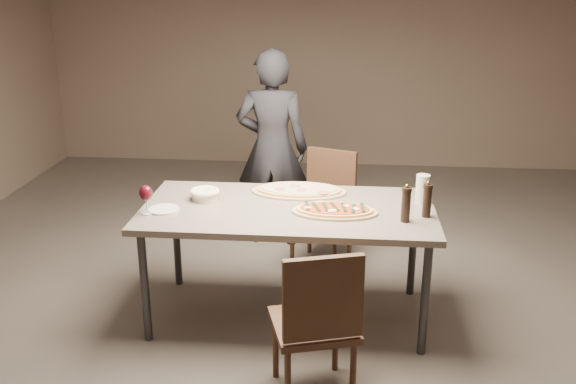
# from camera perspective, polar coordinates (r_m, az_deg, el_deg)

# --- Properties ---
(room) EXTENTS (7.00, 7.00, 7.00)m
(room) POSITION_cam_1_polar(r_m,az_deg,el_deg) (3.77, -0.00, 7.92)
(room) COLOR #605953
(room) RESTS_ON ground
(dining_table) EXTENTS (1.80, 0.90, 0.75)m
(dining_table) POSITION_cam_1_polar(r_m,az_deg,el_deg) (3.97, -0.00, -2.14)
(dining_table) COLOR slate
(dining_table) RESTS_ON ground
(zucchini_pizza) EXTENTS (0.52, 0.29, 0.05)m
(zucchini_pizza) POSITION_cam_1_polar(r_m,az_deg,el_deg) (3.86, 4.17, -1.65)
(zucchini_pizza) COLOR tan
(zucchini_pizza) RESTS_ON dining_table
(ham_pizza) EXTENTS (0.62, 0.34, 0.04)m
(ham_pizza) POSITION_cam_1_polar(r_m,az_deg,el_deg) (4.20, 0.98, 0.14)
(ham_pizza) COLOR tan
(ham_pizza) RESTS_ON dining_table
(bread_basket) EXTENTS (0.19, 0.19, 0.07)m
(bread_basket) POSITION_cam_1_polar(r_m,az_deg,el_deg) (4.11, -7.41, -0.12)
(bread_basket) COLOR #F8ECC9
(bread_basket) RESTS_ON dining_table
(oil_dish) EXTENTS (0.12, 0.12, 0.01)m
(oil_dish) POSITION_cam_1_polar(r_m,az_deg,el_deg) (3.98, 3.01, -1.14)
(oil_dish) COLOR white
(oil_dish) RESTS_ON dining_table
(pepper_mill_left) EXTENTS (0.06, 0.06, 0.23)m
(pepper_mill_left) POSITION_cam_1_polar(r_m,az_deg,el_deg) (3.75, 10.44, -1.05)
(pepper_mill_left) COLOR black
(pepper_mill_left) RESTS_ON dining_table
(pepper_mill_right) EXTENTS (0.06, 0.06, 0.22)m
(pepper_mill_right) POSITION_cam_1_polar(r_m,az_deg,el_deg) (3.85, 12.26, -0.70)
(pepper_mill_right) COLOR black
(pepper_mill_right) RESTS_ON dining_table
(carafe) EXTENTS (0.09, 0.09, 0.18)m
(carafe) POSITION_cam_1_polar(r_m,az_deg,el_deg) (4.09, 11.87, 0.28)
(carafe) COLOR silver
(carafe) RESTS_ON dining_table
(wine_glass) EXTENTS (0.08, 0.08, 0.18)m
(wine_glass) POSITION_cam_1_polar(r_m,az_deg,el_deg) (3.90, -12.51, -0.18)
(wine_glass) COLOR silver
(wine_glass) RESTS_ON dining_table
(side_plate) EXTENTS (0.19, 0.19, 0.01)m
(side_plate) POSITION_cam_1_polar(r_m,az_deg,el_deg) (3.97, -10.98, -1.54)
(side_plate) COLOR white
(side_plate) RESTS_ON dining_table
(chair_near) EXTENTS (0.51, 0.51, 0.87)m
(chair_near) POSITION_cam_1_polar(r_m,az_deg,el_deg) (3.26, 2.63, -11.16)
(chair_near) COLOR #432A1C
(chair_near) RESTS_ON ground
(chair_far) EXTENTS (0.52, 0.52, 0.86)m
(chair_far) POSITION_cam_1_polar(r_m,az_deg,el_deg) (4.83, 3.41, -0.85)
(chair_far) COLOR #432A1C
(chair_far) RESTS_ON ground
(diner) EXTENTS (0.59, 0.40, 1.58)m
(diner) POSITION_cam_1_polar(r_m,az_deg,el_deg) (5.11, -1.42, 3.88)
(diner) COLOR black
(diner) RESTS_ON ground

